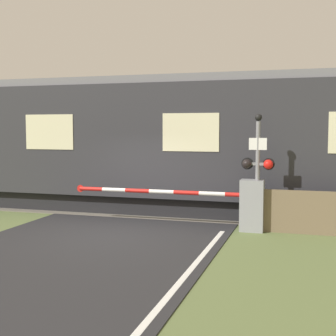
% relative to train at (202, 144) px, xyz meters
% --- Properties ---
extents(ground_plane, '(80.00, 80.00, 0.00)m').
position_rel_train_xyz_m(ground_plane, '(-1.45, -3.59, -2.15)').
color(ground_plane, '#5B6B3D').
extents(track_bed, '(36.00, 3.20, 0.13)m').
position_rel_train_xyz_m(track_bed, '(-1.45, 0.00, -2.13)').
color(track_bed, '#666056').
rests_on(track_bed, ground_plane).
extents(train, '(16.40, 2.88, 4.21)m').
position_rel_train_xyz_m(train, '(0.00, 0.00, 0.00)').
color(train, black).
rests_on(train, ground_plane).
extents(crossing_barrier, '(5.29, 0.44, 1.33)m').
position_rel_train_xyz_m(crossing_barrier, '(1.49, -2.26, -1.45)').
color(crossing_barrier, gray).
rests_on(crossing_barrier, ground_plane).
extents(signal_post, '(0.83, 0.26, 3.02)m').
position_rel_train_xyz_m(signal_post, '(1.98, -2.36, -0.44)').
color(signal_post, gray).
rests_on(signal_post, ground_plane).
extents(roadside_fence, '(3.52, 0.06, 1.10)m').
position_rel_train_xyz_m(roadside_fence, '(3.72, -2.24, -1.60)').
color(roadside_fence, '#726047').
rests_on(roadside_fence, ground_plane).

